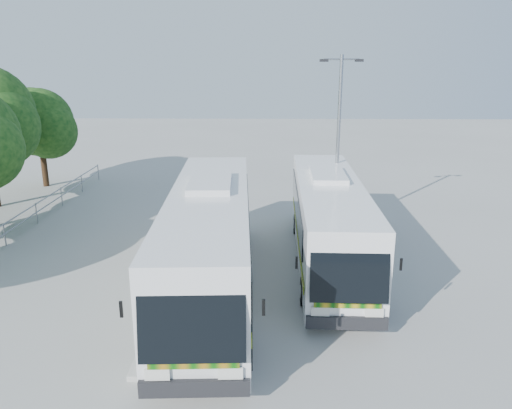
{
  "coord_description": "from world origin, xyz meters",
  "views": [
    {
      "loc": [
        0.83,
        -16.31,
        7.49
      ],
      "look_at": [
        0.46,
        2.56,
        2.0
      ],
      "focal_mm": 35.0,
      "sensor_mm": 36.0,
      "label": 1
    }
  ],
  "objects_px": {
    "tree_far_e": "(40,123)",
    "coach_main": "(210,238)",
    "lamppost": "(338,137)",
    "coach_adjacent": "(329,219)"
  },
  "relations": [
    {
      "from": "tree_far_e",
      "to": "coach_main",
      "type": "relative_size",
      "value": 0.48
    },
    {
      "from": "tree_far_e",
      "to": "lamppost",
      "type": "xyz_separation_m",
      "value": [
        16.6,
        -8.0,
        0.36
      ]
    },
    {
      "from": "tree_far_e",
      "to": "coach_main",
      "type": "bearing_deg",
      "value": -50.72
    },
    {
      "from": "coach_main",
      "to": "coach_adjacent",
      "type": "distance_m",
      "value": 4.91
    },
    {
      "from": "coach_main",
      "to": "lamppost",
      "type": "distance_m",
      "value": 8.31
    },
    {
      "from": "tree_far_e",
      "to": "coach_adjacent",
      "type": "distance_m",
      "value": 19.82
    },
    {
      "from": "tree_far_e",
      "to": "coach_adjacent",
      "type": "relative_size",
      "value": 0.52
    },
    {
      "from": "coach_adjacent",
      "to": "coach_main",
      "type": "bearing_deg",
      "value": -147.84
    },
    {
      "from": "tree_far_e",
      "to": "lamppost",
      "type": "distance_m",
      "value": 18.43
    },
    {
      "from": "tree_far_e",
      "to": "lamppost",
      "type": "height_order",
      "value": "lamppost"
    }
  ]
}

